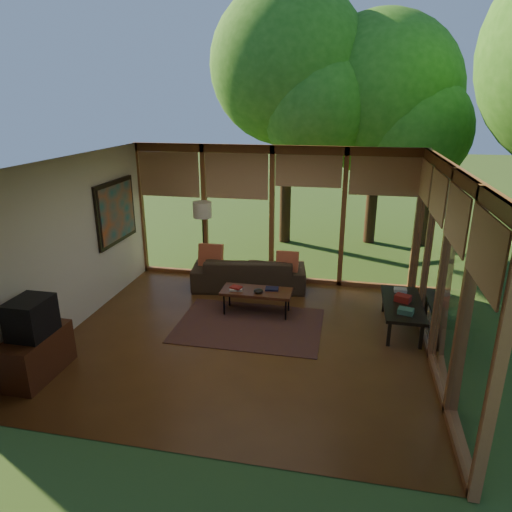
% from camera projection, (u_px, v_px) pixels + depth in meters
% --- Properties ---
extents(floor, '(5.50, 5.50, 0.00)m').
position_uv_depth(floor, '(244.00, 338.00, 7.05)').
color(floor, brown).
rests_on(floor, ground).
extents(ceiling, '(5.50, 5.50, 0.00)m').
position_uv_depth(ceiling, '(242.00, 162.00, 6.18)').
color(ceiling, silver).
rests_on(ceiling, ground).
extents(wall_left, '(0.04, 5.00, 2.70)m').
position_uv_depth(wall_left, '(72.00, 245.00, 7.13)').
color(wall_left, beige).
rests_on(wall_left, ground).
extents(wall_front, '(5.50, 0.04, 2.70)m').
position_uv_depth(wall_front, '(183.00, 340.00, 4.30)').
color(wall_front, beige).
rests_on(wall_front, ground).
extents(window_wall_back, '(5.50, 0.12, 2.70)m').
position_uv_depth(window_wall_back, '(272.00, 216.00, 8.93)').
color(window_wall_back, brown).
rests_on(window_wall_back, ground).
extents(window_wall_right, '(0.12, 5.00, 2.70)m').
position_uv_depth(window_wall_right, '(443.00, 269.00, 6.09)').
color(window_wall_right, brown).
rests_on(window_wall_right, ground).
extents(tree_nw, '(3.67, 3.67, 6.10)m').
position_uv_depth(tree_nw, '(289.00, 66.00, 10.62)').
color(tree_nw, '#3C2515').
rests_on(tree_nw, ground).
extents(tree_ne, '(3.74, 3.74, 5.48)m').
position_uv_depth(tree_ne, '(380.00, 95.00, 10.79)').
color(tree_ne, '#3C2515').
rests_on(tree_ne, ground).
extents(rug, '(2.34, 1.66, 0.01)m').
position_uv_depth(rug, '(249.00, 325.00, 7.45)').
color(rug, brown).
rests_on(rug, floor).
extents(sofa, '(2.27, 1.16, 0.63)m').
position_uv_depth(sofa, '(249.00, 272.00, 8.87)').
color(sofa, '#35271A').
rests_on(sofa, floor).
extents(pillow_left, '(0.46, 0.25, 0.49)m').
position_uv_depth(pillow_left, '(211.00, 256.00, 8.87)').
color(pillow_left, '#98250D').
rests_on(pillow_left, sofa).
extents(pillow_right, '(0.42, 0.22, 0.44)m').
position_uv_depth(pillow_right, '(287.00, 263.00, 8.59)').
color(pillow_right, '#98250D').
rests_on(pillow_right, sofa).
extents(ct_book_lower, '(0.24, 0.20, 0.03)m').
position_uv_depth(ct_book_lower, '(236.00, 289.00, 7.77)').
color(ct_book_lower, '#ACA89C').
rests_on(ct_book_lower, coffee_table).
extents(ct_book_upper, '(0.22, 0.19, 0.03)m').
position_uv_depth(ct_book_upper, '(236.00, 287.00, 7.76)').
color(ct_book_upper, maroon).
rests_on(ct_book_upper, coffee_table).
extents(ct_book_side, '(0.23, 0.19, 0.03)m').
position_uv_depth(ct_book_side, '(272.00, 289.00, 7.78)').
color(ct_book_side, black).
rests_on(ct_book_side, coffee_table).
extents(ct_bowl, '(0.16, 0.16, 0.07)m').
position_uv_depth(ct_bowl, '(258.00, 291.00, 7.64)').
color(ct_bowl, black).
rests_on(ct_bowl, coffee_table).
extents(media_cabinet, '(0.50, 1.00, 0.60)m').
position_uv_depth(media_cabinet, '(36.00, 355.00, 6.03)').
color(media_cabinet, '#532816').
rests_on(media_cabinet, floor).
extents(television, '(0.45, 0.55, 0.50)m').
position_uv_depth(television, '(31.00, 317.00, 5.85)').
color(television, black).
rests_on(television, media_cabinet).
extents(console_book_a, '(0.26, 0.22, 0.08)m').
position_uv_depth(console_book_a, '(406.00, 311.00, 6.83)').
color(console_book_a, '#376150').
rests_on(console_book_a, side_console).
extents(console_book_b, '(0.28, 0.25, 0.11)m').
position_uv_depth(console_book_b, '(403.00, 298.00, 7.24)').
color(console_book_b, maroon).
rests_on(console_book_b, side_console).
extents(console_book_c, '(0.21, 0.16, 0.06)m').
position_uv_depth(console_book_c, '(400.00, 290.00, 7.62)').
color(console_book_c, '#ACA89C').
rests_on(console_book_c, side_console).
extents(floor_lamp, '(0.36, 0.36, 1.65)m').
position_uv_depth(floor_lamp, '(202.00, 214.00, 8.78)').
color(floor_lamp, black).
rests_on(floor_lamp, floor).
extents(coffee_table, '(1.20, 0.50, 0.43)m').
position_uv_depth(coffee_table, '(257.00, 292.00, 7.77)').
color(coffee_table, '#532816').
rests_on(coffee_table, floor).
extents(side_console, '(0.60, 1.40, 0.46)m').
position_uv_depth(side_console, '(403.00, 305.00, 7.23)').
color(side_console, black).
rests_on(side_console, floor).
extents(wall_painting, '(0.06, 1.35, 1.15)m').
position_uv_depth(wall_painting, '(116.00, 212.00, 8.36)').
color(wall_painting, black).
rests_on(wall_painting, wall_left).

